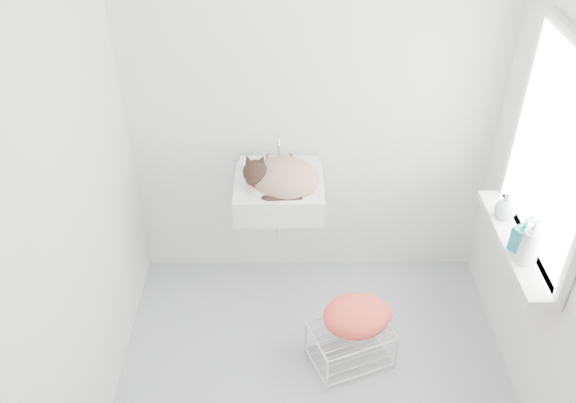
{
  "coord_description": "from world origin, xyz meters",
  "views": [
    {
      "loc": [
        -0.17,
        -2.2,
        2.84
      ],
      "look_at": [
        -0.15,
        0.5,
        0.88
      ],
      "focal_mm": 38.37,
      "sensor_mm": 36.0,
      "label": 1
    }
  ],
  "objects_px": {
    "wire_rack": "(350,342)",
    "bottle_b": "(519,250)",
    "sink": "(279,181)",
    "bottle_a": "(525,262)",
    "cat": "(281,177)",
    "bottle_c": "(503,217)"
  },
  "relations": [
    {
      "from": "bottle_a",
      "to": "bottle_b",
      "type": "relative_size",
      "value": 1.1
    },
    {
      "from": "cat",
      "to": "wire_rack",
      "type": "xyz_separation_m",
      "value": [
        0.39,
        -0.58,
        -0.74
      ]
    },
    {
      "from": "sink",
      "to": "cat",
      "type": "distance_m",
      "value": 0.05
    },
    {
      "from": "bottle_b",
      "to": "cat",
      "type": "bearing_deg",
      "value": 153.04
    },
    {
      "from": "wire_rack",
      "to": "bottle_b",
      "type": "height_order",
      "value": "bottle_b"
    },
    {
      "from": "cat",
      "to": "sink",
      "type": "bearing_deg",
      "value": 138.59
    },
    {
      "from": "sink",
      "to": "bottle_b",
      "type": "distance_m",
      "value": 1.35
    },
    {
      "from": "cat",
      "to": "bottle_b",
      "type": "height_order",
      "value": "cat"
    },
    {
      "from": "sink",
      "to": "bottle_b",
      "type": "bearing_deg",
      "value": -27.35
    },
    {
      "from": "sink",
      "to": "wire_rack",
      "type": "bearing_deg",
      "value": -56.1
    },
    {
      "from": "sink",
      "to": "bottle_c",
      "type": "bearing_deg",
      "value": -16.19
    },
    {
      "from": "cat",
      "to": "wire_rack",
      "type": "relative_size",
      "value": 1.08
    },
    {
      "from": "cat",
      "to": "bottle_b",
      "type": "bearing_deg",
      "value": -15.98
    },
    {
      "from": "sink",
      "to": "bottle_a",
      "type": "height_order",
      "value": "bottle_a"
    },
    {
      "from": "sink",
      "to": "bottle_c",
      "type": "xyz_separation_m",
      "value": [
        1.2,
        -0.35,
        0.0
      ]
    },
    {
      "from": "cat",
      "to": "bottle_c",
      "type": "height_order",
      "value": "cat"
    },
    {
      "from": "bottle_b",
      "to": "wire_rack",
      "type": "bearing_deg",
      "value": 178.35
    },
    {
      "from": "bottle_c",
      "to": "bottle_b",
      "type": "bearing_deg",
      "value": -90.0
    },
    {
      "from": "bottle_a",
      "to": "sink",
      "type": "bearing_deg",
      "value": 149.42
    },
    {
      "from": "cat",
      "to": "bottle_a",
      "type": "relative_size",
      "value": 2.13
    },
    {
      "from": "cat",
      "to": "wire_rack",
      "type": "height_order",
      "value": "cat"
    },
    {
      "from": "sink",
      "to": "cat",
      "type": "bearing_deg",
      "value": -52.39
    }
  ]
}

